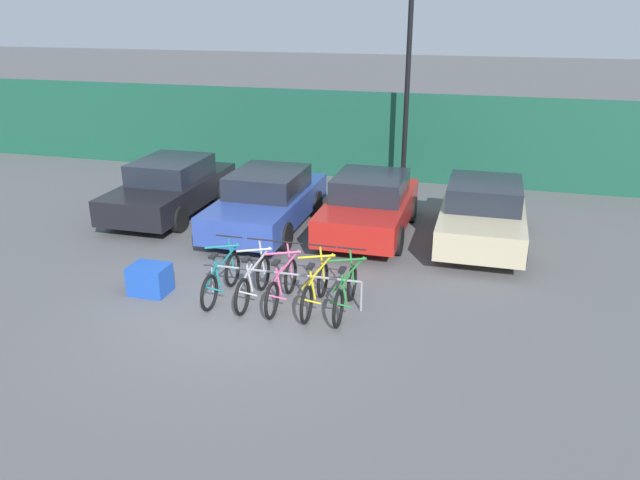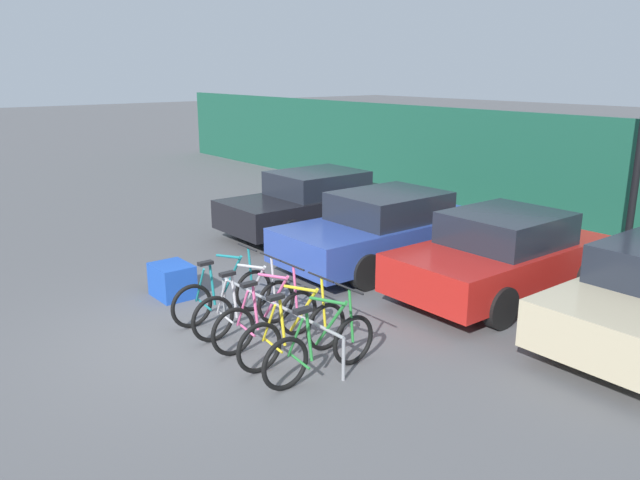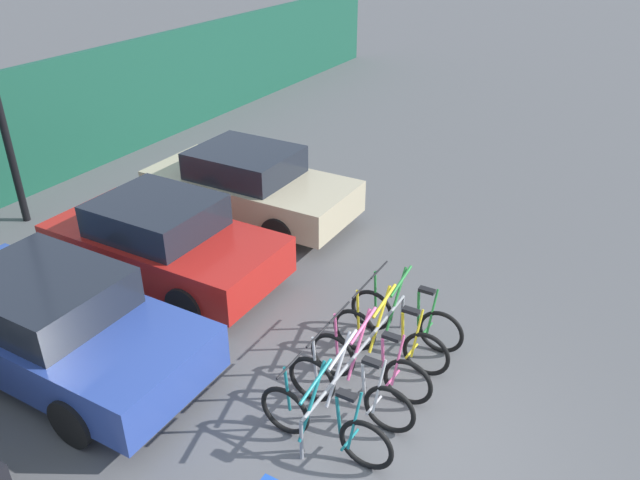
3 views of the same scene
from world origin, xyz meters
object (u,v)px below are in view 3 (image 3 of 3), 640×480
object	(u,v)px
car_blue	(53,323)
car_beige	(250,185)
bicycle_teal	(324,424)
bicycle_yellow	(389,339)
car_red	(163,241)
bicycle_silver	(350,391)
bicycle_pink	(369,365)
bike_rack	(359,355)
bicycle_green	(405,318)

from	to	relation	value
car_blue	car_beige	world-z (taller)	same
bicycle_teal	bicycle_yellow	distance (m)	1.78
car_red	car_beige	bearing A→B (deg)	2.45
bicycle_yellow	car_red	xyz separation A→B (m)	(0.16, 4.10, 0.31)
bicycle_teal	car_blue	size ratio (longest dim) A/B	0.40
car_red	bicycle_yellow	bearing A→B (deg)	-92.22
bicycle_silver	bicycle_pink	xyz separation A→B (m)	(0.54, 0.00, 0.00)
bicycle_teal	car_red	xyz separation A→B (m)	(1.94, 4.10, 0.31)
bicycle_silver	car_beige	world-z (taller)	car_beige
bike_rack	bicycle_yellow	size ratio (longest dim) A/B	1.68
bike_rack	bicycle_green	bearing A→B (deg)	-7.26
bicycle_teal	bicycle_yellow	size ratio (longest dim) A/B	1.00
bicycle_yellow	car_red	size ratio (longest dim) A/B	0.44
car_red	bicycle_teal	bearing A→B (deg)	-115.34
bicycle_yellow	bicycle_green	xyz separation A→B (m)	(0.55, 0.00, 0.00)
bicycle_silver	car_blue	xyz separation A→B (m)	(-1.10, 3.81, 0.31)
car_beige	car_blue	bearing A→B (deg)	-175.40
bike_rack	bicycle_yellow	world-z (taller)	bicycle_yellow
bicycle_yellow	car_red	distance (m)	4.12
bicycle_silver	bicycle_pink	distance (m)	0.54
bicycle_teal	bicycle_pink	xyz separation A→B (m)	(1.16, 0.00, 0.00)
bicycle_yellow	bicycle_green	size ratio (longest dim) A/B	1.00
bicycle_green	car_beige	world-z (taller)	car_beige
bicycle_silver	bicycle_teal	bearing A→B (deg)	-176.49
bike_rack	bicycle_teal	world-z (taller)	bicycle_teal
bicycle_teal	car_blue	xyz separation A→B (m)	(-0.48, 3.81, 0.31)
bicycle_green	bike_rack	bearing A→B (deg)	172.70
bicycle_yellow	car_beige	distance (m)	5.03
bicycle_silver	car_beige	bearing A→B (deg)	50.81
bike_rack	car_blue	size ratio (longest dim) A/B	0.67
bike_rack	bicycle_teal	size ratio (longest dim) A/B	1.68
bicycle_teal	car_blue	world-z (taller)	car_blue
bicycle_silver	car_red	world-z (taller)	car_red
car_blue	car_beige	xyz separation A→B (m)	(4.98, 0.40, -0.00)
bicycle_green	car_red	distance (m)	4.13
bicycle_silver	car_blue	size ratio (longest dim) A/B	0.40
bike_rack	car_beige	bearing A→B (deg)	50.58
bicycle_yellow	bicycle_teal	bearing A→B (deg)	-176.54
bike_rack	bicycle_green	world-z (taller)	bicycle_green
bike_rack	car_red	xyz separation A→B (m)	(0.78, 3.95, 0.22)
car_red	car_blue	bearing A→B (deg)	-173.14
bicycle_teal	car_red	bearing A→B (deg)	64.13
bicycle_pink	bicycle_green	bearing A→B (deg)	1.77
bicycle_teal	bicycle_green	world-z (taller)	same
bicycle_yellow	bicycle_pink	bearing A→B (deg)	-176.54
bicycle_teal	bicycle_green	bearing A→B (deg)	-0.54
bicycle_yellow	bike_rack	bearing A→B (deg)	169.89
bicycle_green	car_blue	bearing A→B (deg)	126.37
bicycle_silver	car_blue	distance (m)	3.98
bicycle_silver	bicycle_pink	world-z (taller)	same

